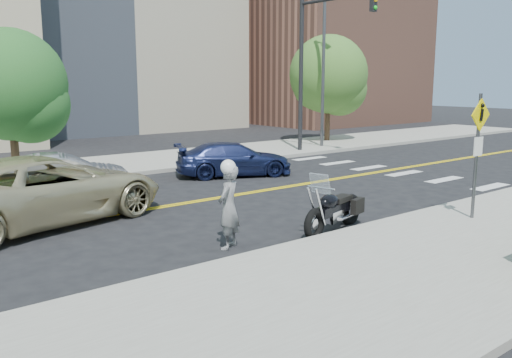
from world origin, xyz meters
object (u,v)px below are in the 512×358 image
Objects in this scene: pedestrian_sign at (478,144)px; motorcycle at (334,200)px; parked_car_blue at (234,159)px; suv at (44,190)px; parked_car_silver at (63,176)px; motorcyclist at (229,205)px.

pedestrian_sign reaches higher than motorcycle.
pedestrian_sign is at bearing -43.28° from motorcycle.
suv is at bearing 131.59° from parked_car_blue.
motorcycle reaches higher than parked_car_silver.
motorcycle is at bearing -138.19° from parked_car_silver.
pedestrian_sign is 3.73m from motorcycle.
parked_car_silver is at bearing -113.14° from motorcyclist.
motorcyclist is 5.03m from suv.
parked_car_silver is at bearing -40.37° from suv.
motorcyclist is at bearing 166.00° from parked_car_blue.
pedestrian_sign is 0.50× the size of suv.
parked_car_blue is at bearing -75.22° from parked_car_silver.
suv is 1.52× the size of parked_car_silver.
suv is (-5.04, 4.87, 0.12)m from motorcycle.
motorcycle is at bearing -176.09° from parked_car_blue.
suv reaches higher than motorcycle.
motorcycle is 8.40m from parked_car_silver.
pedestrian_sign reaches higher than suv.
suv is (-2.32, 4.47, -0.10)m from motorcyclist.
motorcyclist is 0.79× the size of motorcycle.
parked_car_blue is at bearing 56.70° from motorcycle.
parked_car_silver is 6.23m from parked_car_blue.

